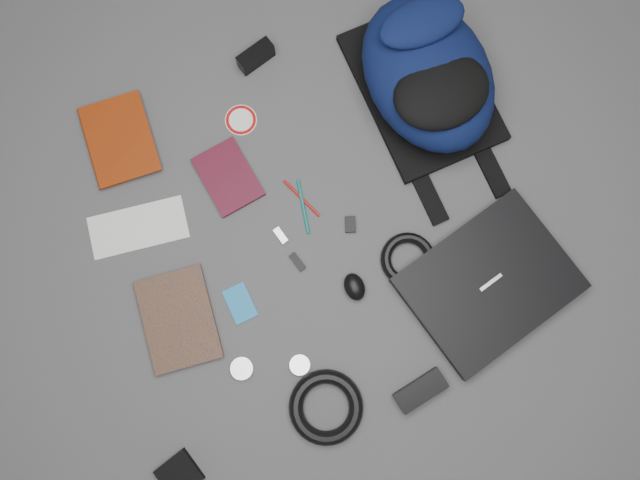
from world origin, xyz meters
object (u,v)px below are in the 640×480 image
object	(u,v)px
dvd_case	(228,177)
power_brick	(420,390)
laptop	(489,283)
pouch	(179,475)
compact_camera	(256,56)
comic_book	(144,329)
backpack	(428,74)
mouse	(354,287)
textbook_red	(88,150)

from	to	relation	value
dvd_case	power_brick	xyz separation A→B (m)	(0.27, -0.68, 0.01)
laptop	pouch	size ratio (longest dim) A/B	4.48
compact_camera	dvd_case	bearing A→B (deg)	-139.56
comic_book	power_brick	size ratio (longest dim) A/B	1.87
dvd_case	power_brick	distance (m)	0.73
backpack	power_brick	bearing A→B (deg)	-115.48
dvd_case	pouch	bearing A→B (deg)	-127.61
mouse	compact_camera	bearing A→B (deg)	92.74
laptop	comic_book	xyz separation A→B (m)	(-0.86, 0.19, -0.01)
textbook_red	comic_book	world-z (taller)	textbook_red
comic_book	compact_camera	bearing A→B (deg)	53.51
textbook_red	dvd_case	distance (m)	0.38
backpack	dvd_case	size ratio (longest dim) A/B	2.70
backpack	textbook_red	size ratio (longest dim) A/B	2.10
backpack	compact_camera	distance (m)	0.46
comic_book	compact_camera	xyz separation A→B (m)	(0.50, 0.59, 0.02)
mouse	power_brick	xyz separation A→B (m)	(0.06, -0.30, -0.00)
backpack	mouse	xyz separation A→B (m)	(-0.36, -0.44, -0.08)
pouch	comic_book	bearing A→B (deg)	86.06
laptop	pouch	world-z (taller)	laptop
laptop	compact_camera	distance (m)	0.85
dvd_case	textbook_red	bearing A→B (deg)	138.99
textbook_red	compact_camera	bearing A→B (deg)	11.70
mouse	power_brick	distance (m)	0.30
power_brick	compact_camera	bearing A→B (deg)	83.98
dvd_case	pouch	xyz separation A→B (m)	(-0.35, -0.67, 0.00)
pouch	power_brick	bearing A→B (deg)	-1.26
comic_book	mouse	world-z (taller)	mouse
laptop	comic_book	bearing A→B (deg)	151.65
compact_camera	mouse	xyz separation A→B (m)	(0.03, -0.67, -0.01)
backpack	laptop	world-z (taller)	backpack
laptop	compact_camera	world-z (taller)	compact_camera
pouch	backpack	bearing A→B (deg)	38.17
backpack	dvd_case	bearing A→B (deg)	-178.26
dvd_case	mouse	world-z (taller)	mouse
laptop	dvd_case	distance (m)	0.73
laptop	comic_book	distance (m)	0.88
laptop	compact_camera	size ratio (longest dim) A/B	3.94
textbook_red	pouch	xyz separation A→B (m)	(-0.03, -0.86, -0.00)
compact_camera	laptop	bearing A→B (deg)	-82.72
comic_book	pouch	xyz separation A→B (m)	(-0.03, -0.36, 0.00)
dvd_case	power_brick	size ratio (longest dim) A/B	1.38
comic_book	laptop	bearing A→B (deg)	-8.25
compact_camera	power_brick	size ratio (longest dim) A/B	0.78
laptop	mouse	size ratio (longest dim) A/B	5.56
comic_book	power_brick	distance (m)	0.71
mouse	textbook_red	bearing A→B (deg)	132.51
backpack	compact_camera	xyz separation A→B (m)	(-0.39, 0.23, -0.07)
backpack	comic_book	xyz separation A→B (m)	(-0.89, -0.36, -0.09)
laptop	pouch	distance (m)	0.90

